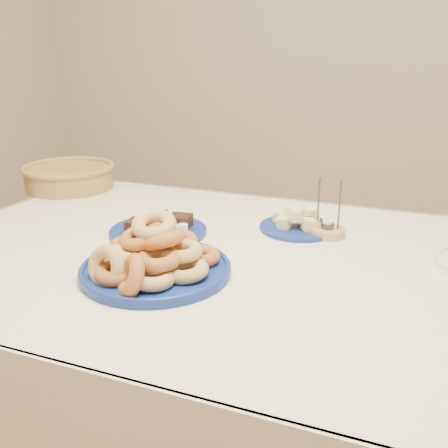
% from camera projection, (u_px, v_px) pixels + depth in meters
% --- Properties ---
extents(dining_table, '(1.71, 1.11, 0.75)m').
position_uv_depth(dining_table, '(231.00, 291.00, 1.33)').
color(dining_table, brown).
rests_on(dining_table, ground).
extents(donut_platter, '(0.47, 0.47, 0.16)m').
position_uv_depth(donut_platter, '(153.00, 258.00, 1.16)').
color(donut_platter, navy).
rests_on(donut_platter, dining_table).
extents(melon_plate, '(0.25, 0.25, 0.08)m').
position_uv_depth(melon_plate, '(299.00, 222.00, 1.47)').
color(melon_plate, navy).
rests_on(melon_plate, dining_table).
extents(brownie_plate, '(0.32, 0.32, 0.05)m').
position_uv_depth(brownie_plate, '(159.00, 229.00, 1.44)').
color(brownie_plate, navy).
rests_on(brownie_plate, dining_table).
extents(wicker_basket, '(0.45, 0.45, 0.09)m').
position_uv_depth(wicker_basket, '(69.00, 176.00, 1.90)').
color(wicker_basket, olive).
rests_on(wicker_basket, dining_table).
extents(candle_holder, '(0.11, 0.11, 0.17)m').
position_uv_depth(candle_holder, '(327.00, 231.00, 1.42)').
color(candle_holder, tan).
rests_on(candle_holder, dining_table).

